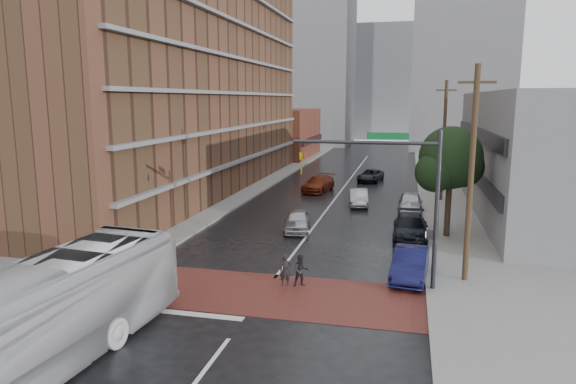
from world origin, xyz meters
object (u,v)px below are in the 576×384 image
at_px(suv_travel, 370,175).
at_px(car_parked_near, 410,264).
at_px(transit_bus, 25,324).
at_px(car_parked_far, 410,202).
at_px(car_travel_b, 359,197).
at_px(car_travel_c, 318,184).
at_px(car_travel_a, 297,221).
at_px(pedestrian_b, 301,271).
at_px(car_parked_mid, 410,227).
at_px(pedestrian_a, 285,270).

height_order(suv_travel, car_parked_near, car_parked_near).
bearing_deg(transit_bus, car_parked_far, 72.76).
height_order(car_travel_b, car_travel_c, car_travel_c).
distance_m(transit_bus, car_travel_a, 19.96).
xyz_separation_m(car_parked_near, car_parked_far, (0.00, 15.15, 0.02)).
relative_size(pedestrian_b, suv_travel, 0.33).
height_order(transit_bus, car_travel_a, transit_bus).
relative_size(car_travel_a, suv_travel, 0.89).
bearing_deg(car_parked_mid, car_travel_b, 113.13).
bearing_deg(car_travel_c, car_travel_a, -75.76).
bearing_deg(car_travel_b, pedestrian_a, -102.41).
height_order(car_parked_near, car_parked_far, car_parked_far).
height_order(transit_bus, car_parked_near, transit_bus).
height_order(pedestrian_b, car_parked_far, car_parked_far).
distance_m(car_travel_b, car_parked_mid, 10.28).
bearing_deg(pedestrian_a, car_parked_mid, 41.79).
height_order(car_travel_a, car_parked_far, car_parked_far).
relative_size(transit_bus, car_parked_far, 2.88).
distance_m(car_travel_b, car_travel_c, 7.11).
xyz_separation_m(pedestrian_b, car_travel_c, (-3.50, 24.56, -0.02)).
height_order(pedestrian_b, car_travel_b, pedestrian_b).
xyz_separation_m(car_travel_b, car_parked_mid, (4.07, -9.44, 0.07)).
xyz_separation_m(transit_bus, car_parked_near, (11.39, 11.86, -1.05)).
height_order(car_travel_a, car_travel_c, car_travel_c).
relative_size(transit_bus, car_parked_near, 2.88).
relative_size(car_travel_c, car_parked_mid, 0.99).
distance_m(car_travel_b, car_parked_near, 17.16).
xyz_separation_m(pedestrian_b, car_parked_far, (4.86, 17.37, 0.01)).
height_order(pedestrian_b, suv_travel, pedestrian_b).
bearing_deg(car_travel_c, suv_travel, 68.19).
relative_size(transit_bus, car_travel_a, 3.18).
bearing_deg(pedestrian_a, car_travel_c, 78.53).
xyz_separation_m(transit_bus, pedestrian_a, (5.82, 9.55, -1.04)).
bearing_deg(pedestrian_b, car_travel_b, 63.39).
relative_size(pedestrian_a, car_travel_b, 0.37).
xyz_separation_m(car_travel_c, car_parked_near, (8.36, -22.34, 0.01)).
height_order(car_travel_a, car_parked_near, car_parked_near).
bearing_deg(car_parked_near, car_parked_mid, 94.92).
relative_size(pedestrian_b, car_travel_a, 0.37).
bearing_deg(car_parked_near, pedestrian_a, -152.57).
distance_m(transit_bus, car_travel_c, 34.35).
distance_m(car_travel_a, car_travel_c, 14.77).
bearing_deg(car_parked_far, suv_travel, 106.04).
distance_m(pedestrian_b, car_parked_far, 18.04).
bearing_deg(car_travel_a, car_parked_mid, -12.11).
bearing_deg(car_travel_a, transit_bus, -111.25).
bearing_deg(car_parked_far, car_travel_b, 159.62).
relative_size(transit_bus, car_parked_mid, 2.53).
distance_m(pedestrian_b, suv_travel, 31.60).
bearing_deg(transit_bus, pedestrian_a, 64.29).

